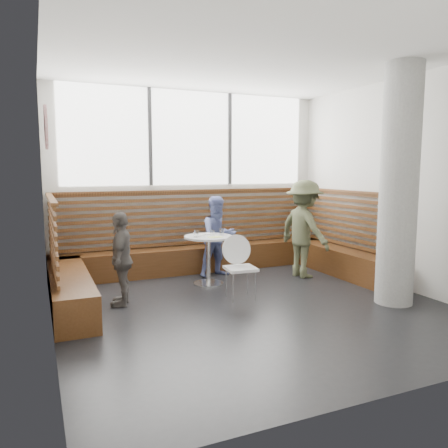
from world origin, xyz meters
name	(u,v)px	position (x,y,z in m)	size (l,w,h in m)	color
room	(255,187)	(0.00, 0.00, 1.60)	(5.00, 5.00, 3.20)	silver
booth	(206,253)	(0.00, 1.77, 0.41)	(5.00, 2.50, 1.44)	#412510
concrete_column	(399,186)	(1.85, -0.60, 1.60)	(0.50, 0.50, 3.20)	gray
wall_art	(46,127)	(-2.46, 0.40, 2.30)	(0.50, 0.50, 0.03)	white
cafe_table	(208,250)	(-0.14, 1.31, 0.56)	(0.76, 0.76, 0.78)	silver
cafe_chair	(239,262)	(-0.01, 0.47, 0.52)	(0.43, 0.42, 0.89)	white
adult_man	(304,229)	(1.54, 1.14, 0.82)	(1.06, 0.61, 1.65)	#4F5438
child_back	(218,237)	(0.22, 1.76, 0.69)	(0.67, 0.52, 1.37)	#626EAA
child_left	(122,259)	(-1.59, 0.80, 0.63)	(0.74, 0.31, 1.27)	#55514D
plate_near	(199,235)	(-0.26, 1.39, 0.79)	(0.18, 0.18, 0.01)	white
plate_far	(209,234)	(-0.06, 1.48, 0.79)	(0.22, 0.22, 0.02)	white
glass_left	(196,233)	(-0.35, 1.28, 0.84)	(0.07, 0.07, 0.12)	white
glass_mid	(213,233)	(-0.10, 1.22, 0.83)	(0.07, 0.07, 0.10)	white
glass_right	(222,232)	(0.10, 1.32, 0.84)	(0.07, 0.07, 0.11)	white
menu_card	(215,237)	(-0.09, 1.16, 0.78)	(0.21, 0.15, 0.00)	#A5C64C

